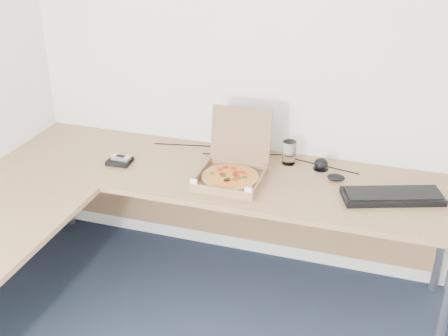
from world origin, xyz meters
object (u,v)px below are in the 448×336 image
(desk, at_px, (134,206))
(keyboard, at_px, (392,196))
(wallet, at_px, (120,161))
(pizza_box, at_px, (231,173))
(drinking_glass, at_px, (289,153))

(desk, bearing_deg, keyboard, 18.34)
(wallet, bearing_deg, keyboard, -0.63)
(desk, height_order, pizza_box, pizza_box)
(wallet, bearing_deg, pizza_box, -2.84)
(keyboard, bearing_deg, desk, 179.00)
(desk, bearing_deg, drinking_glass, 44.84)
(drinking_glass, bearing_deg, pizza_box, -130.44)
(drinking_glass, distance_m, keyboard, 0.62)
(keyboard, xyz_separation_m, wallet, (-1.47, -0.05, -0.00))
(desk, distance_m, drinking_glass, 0.91)
(drinking_glass, xyz_separation_m, wallet, (-0.90, -0.28, -0.06))
(wallet, bearing_deg, drinking_glass, 15.10)
(desk, height_order, drinking_glass, drinking_glass)
(drinking_glass, distance_m, wallet, 0.94)
(keyboard, distance_m, wallet, 1.47)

